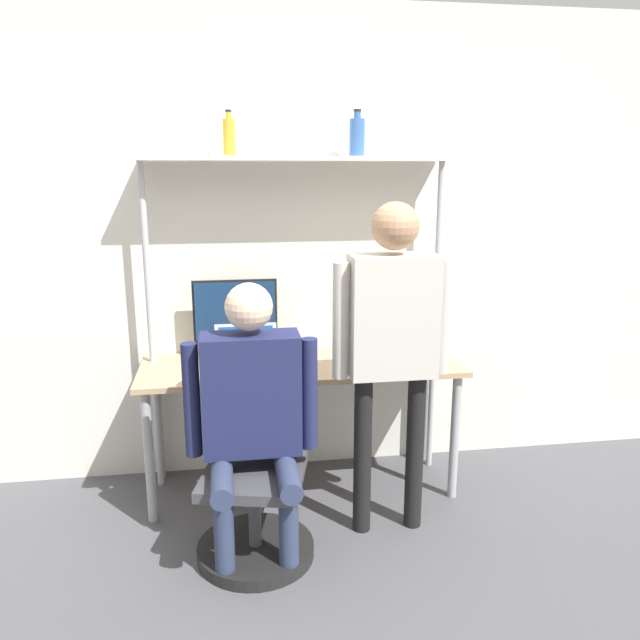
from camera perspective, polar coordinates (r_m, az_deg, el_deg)
name	(u,v)px	position (r m, az deg, el deg)	size (l,w,h in m)	color
ground_plane	(310,515)	(3.50, -0.95, -17.43)	(12.00, 12.00, 0.00)	#4C4C51
wall_back	(294,249)	(3.68, -2.43, 6.50)	(8.00, 0.06, 2.70)	silver
desk	(301,377)	(3.51, -1.71, -5.26)	(1.77, 0.61, 0.76)	tan
shelf_unit	(297,209)	(3.47, -2.13, 10.12)	(1.68, 0.28, 1.87)	silver
monitor	(235,315)	(3.55, -7.74, 0.44)	(0.47, 0.18, 0.45)	black
laptop	(247,356)	(3.40, -6.71, -3.32)	(0.34, 0.23, 0.23)	#BCBCC1
cell_phone	(299,364)	(3.44, -1.89, -4.08)	(0.07, 0.15, 0.01)	#264C8C
office_chair	(256,500)	(3.11, -5.86, -16.06)	(0.56, 0.56, 0.90)	black
person_seated	(252,404)	(2.85, -6.26, -7.62)	(0.61, 0.47, 1.33)	#2D3856
person_standing	(392,328)	(3.01, 6.63, -0.74)	(0.58, 0.23, 1.66)	black
bottle_amber	(229,136)	(3.45, -8.31, 16.28)	(0.07, 0.07, 0.23)	gold
bottle_blue	(357,136)	(3.52, 3.41, 16.42)	(0.09, 0.09, 0.24)	#335999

